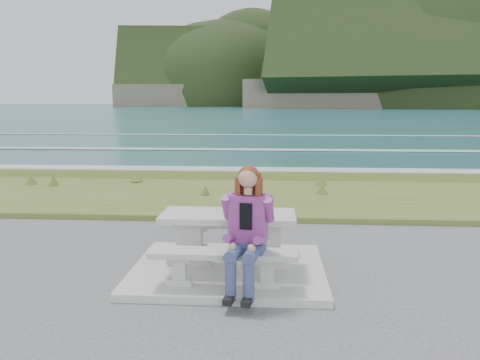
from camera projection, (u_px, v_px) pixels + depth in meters
The scene contains 8 objects.
concrete_slab at pixel (228, 270), 6.43m from camera, with size 2.60×2.10×0.10m, color #ACACA6.
picnic_table at pixel (228, 225), 6.33m from camera, with size 1.80×0.75×0.75m.
bench_landward at pixel (223, 259), 5.68m from camera, with size 1.80×0.35×0.45m.
bench_seaward at pixel (233, 228), 7.05m from camera, with size 1.80×0.35×0.45m.
grass_verge at pixel (247, 199), 11.36m from camera, with size 160.00×4.50×0.22m, color #395821.
shore_drop at pixel (252, 179), 14.21m from camera, with size 160.00×0.80×2.20m, color #665A4D.
ocean at pixel (263, 163), 31.42m from camera, with size 1600.00×1600.00×0.09m.
seated_woman at pixel (245, 247), 5.49m from camera, with size 0.54×0.82×1.49m.
Camera 1 is at (0.58, -6.11, 2.33)m, focal length 35.00 mm.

